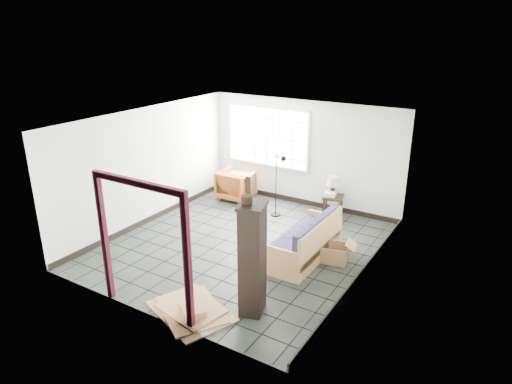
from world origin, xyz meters
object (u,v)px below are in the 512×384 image
Objects in this scene: futon_sofa at (308,243)px; armchair at (236,183)px; tall_shelf at (252,259)px; side_table at (333,199)px.

armchair is (-2.96, 1.96, 0.10)m from futon_sofa.
side_table is at bearing 79.64° from tall_shelf.
futon_sofa is at bearing 145.69° from armchair.
futon_sofa is at bearing -79.97° from side_table.
futon_sofa is 2.12m from tall_shelf.
side_table is (2.57, 0.23, -0.00)m from armchair.
armchair is at bearing -174.79° from side_table.
armchair is 1.51× the size of side_table.
tall_shelf is (0.02, -2.03, 0.61)m from futon_sofa.
armchair is 0.46× the size of tall_shelf.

